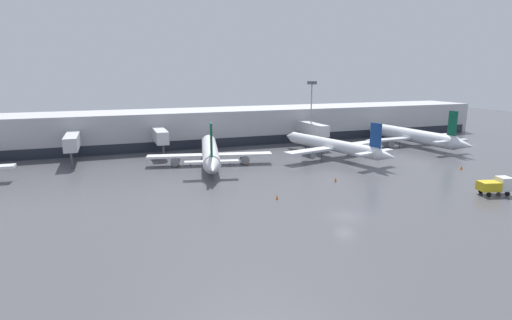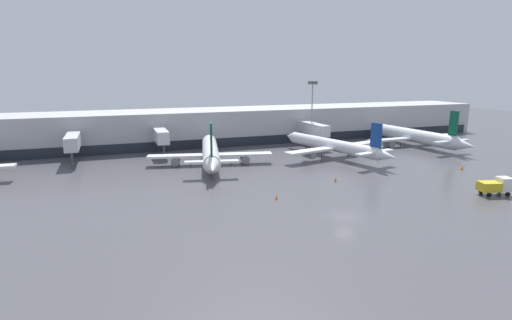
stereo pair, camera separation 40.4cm
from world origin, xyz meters
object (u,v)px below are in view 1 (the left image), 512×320
object	(u,v)px
traffic_cone_1	(277,197)
apron_light_mast_0	(312,94)
parked_jet_3	(411,135)
service_truck_1	(496,185)
parked_jet_0	(210,153)
traffic_cone_0	(249,163)
traffic_cone_2	(461,167)
parked_jet_2	(334,146)
traffic_cone_3	(336,179)

from	to	relation	value
traffic_cone_1	apron_light_mast_0	bearing A→B (deg)	55.97
parked_jet_3	service_truck_1	size ratio (longest dim) A/B	7.08
parked_jet_0	traffic_cone_0	world-z (taller)	parked_jet_0
traffic_cone_2	traffic_cone_1	bearing A→B (deg)	-173.19
parked_jet_2	traffic_cone_3	bearing A→B (deg)	136.10
parked_jet_3	traffic_cone_0	distance (m)	47.64
traffic_cone_3	apron_light_mast_0	bearing A→B (deg)	69.11
traffic_cone_2	apron_light_mast_0	size ratio (longest dim) A/B	0.05
parked_jet_2	parked_jet_3	distance (m)	27.95
parked_jet_3	service_truck_1	world-z (taller)	parked_jet_3
traffic_cone_3	parked_jet_2	bearing A→B (deg)	59.96
parked_jet_3	service_truck_1	bearing A→B (deg)	151.81
parked_jet_2	service_truck_1	world-z (taller)	parked_jet_2
parked_jet_3	apron_light_mast_0	world-z (taller)	apron_light_mast_0
traffic_cone_2	service_truck_1	bearing A→B (deg)	-121.46
parked_jet_3	service_truck_1	xyz separation A→B (m)	(-18.24, -39.37, -1.14)
parked_jet_2	apron_light_mast_0	world-z (taller)	apron_light_mast_0
service_truck_1	traffic_cone_1	distance (m)	34.05
parked_jet_0	parked_jet_2	size ratio (longest dim) A/B	1.01
traffic_cone_1	parked_jet_3	bearing A→B (deg)	30.36
traffic_cone_2	traffic_cone_0	bearing A→B (deg)	154.06
traffic_cone_3	traffic_cone_1	bearing A→B (deg)	-157.01
parked_jet_0	traffic_cone_3	distance (m)	26.78
service_truck_1	traffic_cone_2	world-z (taller)	service_truck_1
parked_jet_0	service_truck_1	bearing A→B (deg)	-122.09
parked_jet_0	traffic_cone_1	xyz separation A→B (m)	(3.63, -26.14, -2.20)
apron_light_mast_0	traffic_cone_1	bearing A→B (deg)	-124.03
service_truck_1	traffic_cone_3	distance (m)	24.48
traffic_cone_1	traffic_cone_0	bearing A→B (deg)	80.86
traffic_cone_3	apron_light_mast_0	size ratio (longest dim) A/B	0.04
traffic_cone_0	traffic_cone_1	xyz separation A→B (m)	(-3.75, -23.34, 0.00)
traffic_cone_1	traffic_cone_3	distance (m)	14.78
traffic_cone_0	traffic_cone_2	world-z (taller)	traffic_cone_2
traffic_cone_1	traffic_cone_3	xyz separation A→B (m)	(13.61, 5.77, 0.01)
parked_jet_0	traffic_cone_3	xyz separation A→B (m)	(17.24, -20.37, -2.19)
traffic_cone_1	traffic_cone_2	bearing A→B (deg)	6.81
parked_jet_2	parked_jet_0	bearing A→B (deg)	70.16
apron_light_mast_0	traffic_cone_3	bearing A→B (deg)	-110.89
parked_jet_2	traffic_cone_1	xyz separation A→B (m)	(-23.73, -23.28, -2.44)
parked_jet_2	traffic_cone_1	distance (m)	33.33
parked_jet_2	traffic_cone_0	size ratio (longest dim) A/B	46.31
parked_jet_2	traffic_cone_3	size ratio (longest dim) A/B	44.76
traffic_cone_2	apron_light_mast_0	distance (m)	39.33
traffic_cone_0	traffic_cone_1	world-z (taller)	traffic_cone_1
parked_jet_3	traffic_cone_1	world-z (taller)	parked_jet_3
parked_jet_0	service_truck_1	size ratio (longest dim) A/B	6.35
apron_light_mast_0	traffic_cone_2	bearing A→B (deg)	-65.67
parked_jet_2	apron_light_mast_0	distance (m)	18.90
service_truck_1	traffic_cone_2	size ratio (longest dim) A/B	6.66
service_truck_1	apron_light_mast_0	xyz separation A→B (m)	(-6.43, 48.40, 11.69)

